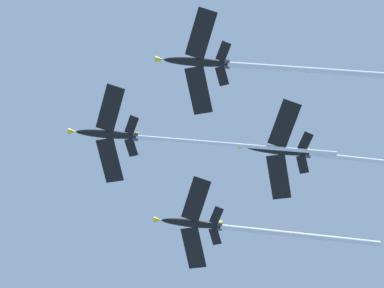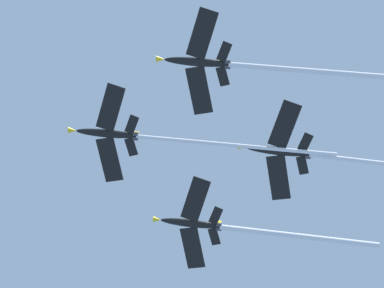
% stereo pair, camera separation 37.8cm
% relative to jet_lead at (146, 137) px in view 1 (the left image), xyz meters
% --- Properties ---
extents(jet_lead, '(42.14, 34.03, 8.60)m').
position_rel_jet_lead_xyz_m(jet_lead, '(0.00, 0.00, 0.00)').
color(jet_lead, black).
extents(jet_left_wing, '(41.55, 33.88, 9.48)m').
position_rel_jet_lead_xyz_m(jet_left_wing, '(7.05, -24.23, -3.34)').
color(jet_left_wing, black).
extents(jet_right_wing, '(36.41, 29.87, 8.52)m').
position_rel_jet_lead_xyz_m(jet_right_wing, '(25.04, 3.35, -2.07)').
color(jet_right_wing, black).
extents(jet_slot, '(42.74, 33.53, 9.65)m').
position_rel_jet_lead_xyz_m(jet_slot, '(28.37, -19.60, -4.37)').
color(jet_slot, black).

